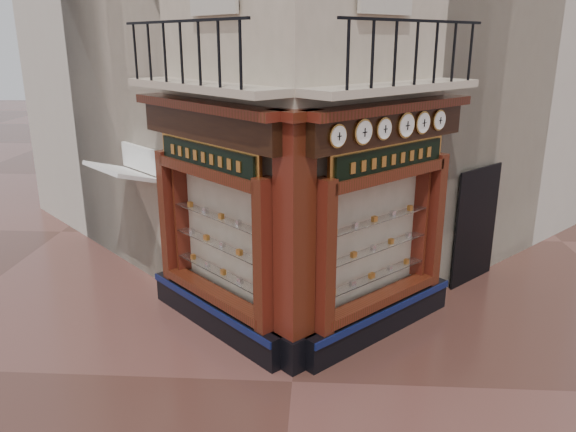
# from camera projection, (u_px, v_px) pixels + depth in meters

# --- Properties ---
(ground) EXTENTS (80.00, 80.00, 0.00)m
(ground) POSITION_uv_depth(u_px,v_px,m) (292.00, 382.00, 8.40)
(ground) COLOR #4D2C24
(ground) RESTS_ON ground
(neighbour_left) EXTENTS (11.31, 11.31, 11.00)m
(neighbour_left) POSITION_uv_depth(u_px,v_px,m) (218.00, 16.00, 15.11)
(neighbour_left) COLOR beige
(neighbour_left) RESTS_ON ground
(neighbour_right) EXTENTS (11.31, 11.31, 11.00)m
(neighbour_right) POSITION_uv_depth(u_px,v_px,m) (403.00, 16.00, 14.83)
(neighbour_right) COLOR beige
(neighbour_right) RESTS_ON ground
(shopfront_left) EXTENTS (2.86, 2.86, 3.98)m
(shopfront_left) POSITION_uv_depth(u_px,v_px,m) (213.00, 222.00, 9.38)
(shopfront_left) COLOR black
(shopfront_left) RESTS_ON ground
(shopfront_right) EXTENTS (2.86, 2.86, 3.98)m
(shopfront_right) POSITION_uv_depth(u_px,v_px,m) (383.00, 225.00, 9.22)
(shopfront_right) COLOR black
(shopfront_right) RESTS_ON ground
(corner_pilaster) EXTENTS (0.85, 0.85, 3.98)m
(corner_pilaster) POSITION_uv_depth(u_px,v_px,m) (294.00, 248.00, 8.29)
(corner_pilaster) COLOR black
(corner_pilaster) RESTS_ON ground
(balcony) EXTENTS (5.94, 2.97, 1.03)m
(balcony) POSITION_uv_depth(u_px,v_px,m) (298.00, 86.00, 8.55)
(balcony) COLOR beige
(balcony) RESTS_ON ground
(clock_a) EXTENTS (0.27, 0.27, 0.34)m
(clock_a) POSITION_uv_depth(u_px,v_px,m) (338.00, 136.00, 7.75)
(clock_a) COLOR #AC8139
(clock_a) RESTS_ON ground
(clock_b) EXTENTS (0.31, 0.31, 0.38)m
(clock_b) POSITION_uv_depth(u_px,v_px,m) (363.00, 132.00, 8.08)
(clock_b) COLOR #AC8139
(clock_b) RESTS_ON ground
(clock_c) EXTENTS (0.28, 0.28, 0.35)m
(clock_c) POSITION_uv_depth(u_px,v_px,m) (384.00, 129.00, 8.38)
(clock_c) COLOR #AC8139
(clock_c) RESTS_ON ground
(clock_d) EXTENTS (0.32, 0.32, 0.40)m
(clock_d) POSITION_uv_depth(u_px,v_px,m) (406.00, 125.00, 8.72)
(clock_d) COLOR #AC8139
(clock_d) RESTS_ON ground
(clock_e) EXTENTS (0.30, 0.30, 0.37)m
(clock_e) POSITION_uv_depth(u_px,v_px,m) (423.00, 123.00, 9.00)
(clock_e) COLOR #AC8139
(clock_e) RESTS_ON ground
(clock_f) EXTENTS (0.28, 0.28, 0.35)m
(clock_f) POSITION_uv_depth(u_px,v_px,m) (439.00, 120.00, 9.29)
(clock_f) COLOR #AC8139
(clock_f) RESTS_ON ground
(awning) EXTENTS (1.79, 1.79, 0.35)m
(awning) POSITION_uv_depth(u_px,v_px,m) (132.00, 284.00, 11.77)
(awning) COLOR white
(awning) RESTS_ON ground
(signboard_left) EXTENTS (1.97, 1.97, 0.53)m
(signboard_left) POSITION_uv_depth(u_px,v_px,m) (207.00, 157.00, 8.99)
(signboard_left) COLOR gold
(signboard_left) RESTS_ON ground
(signboard_right) EXTENTS (1.98, 1.98, 0.53)m
(signboard_right) POSITION_uv_depth(u_px,v_px,m) (390.00, 159.00, 8.83)
(signboard_right) COLOR gold
(signboard_right) RESTS_ON ground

